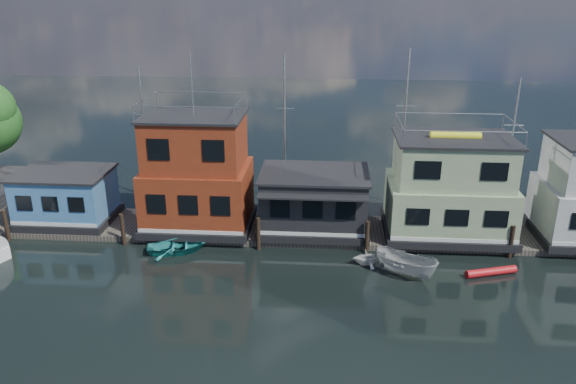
# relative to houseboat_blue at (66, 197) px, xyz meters

# --- Properties ---
(ground) EXTENTS (160.00, 160.00, 0.00)m
(ground) POSITION_rel_houseboat_blue_xyz_m (18.00, -12.00, -2.21)
(ground) COLOR black
(ground) RESTS_ON ground
(dock) EXTENTS (48.00, 5.00, 0.40)m
(dock) POSITION_rel_houseboat_blue_xyz_m (18.00, 0.00, -2.01)
(dock) COLOR #595147
(dock) RESTS_ON ground
(houseboat_blue) EXTENTS (6.40, 4.90, 3.66)m
(houseboat_blue) POSITION_rel_houseboat_blue_xyz_m (0.00, 0.00, 0.00)
(houseboat_blue) COLOR black
(houseboat_blue) RESTS_ON dock
(houseboat_red) EXTENTS (7.40, 5.90, 11.86)m
(houseboat_red) POSITION_rel_houseboat_blue_xyz_m (9.50, 0.00, 1.90)
(houseboat_red) COLOR black
(houseboat_red) RESTS_ON dock
(houseboat_dark) EXTENTS (7.40, 6.10, 4.06)m
(houseboat_dark) POSITION_rel_houseboat_blue_xyz_m (17.50, -0.02, 0.21)
(houseboat_dark) COLOR black
(houseboat_dark) RESTS_ON dock
(houseboat_green) EXTENTS (8.40, 5.90, 7.03)m
(houseboat_green) POSITION_rel_houseboat_blue_xyz_m (26.50, 0.00, 1.34)
(houseboat_green) COLOR black
(houseboat_green) RESTS_ON dock
(pilings) EXTENTS (42.28, 0.28, 2.20)m
(pilings) POSITION_rel_houseboat_blue_xyz_m (17.67, -2.80, -1.11)
(pilings) COLOR #2D2116
(pilings) RESTS_ON ground
(background_masts) EXTENTS (36.40, 0.16, 12.00)m
(background_masts) POSITION_rel_houseboat_blue_xyz_m (22.76, 6.00, 3.35)
(background_masts) COLOR silver
(background_masts) RESTS_ON ground
(dinghy_white) EXTENTS (2.29, 2.10, 1.01)m
(dinghy_white) POSITION_rel_houseboat_blue_xyz_m (20.94, -4.39, -1.70)
(dinghy_white) COLOR white
(dinghy_white) RESTS_ON ground
(motorboat) EXTENTS (4.15, 3.41, 1.54)m
(motorboat) POSITION_rel_houseboat_blue_xyz_m (23.14, -5.70, -1.44)
(motorboat) COLOR beige
(motorboat) RESTS_ON ground
(red_kayak) EXTENTS (3.21, 1.41, 0.47)m
(red_kayak) POSITION_rel_houseboat_blue_xyz_m (28.24, -5.24, -1.97)
(red_kayak) COLOR red
(red_kayak) RESTS_ON ground
(dinghy_teal) EXTENTS (4.32, 3.56, 0.78)m
(dinghy_teal) POSITION_rel_houseboat_blue_xyz_m (8.78, -3.62, -1.82)
(dinghy_teal) COLOR teal
(dinghy_teal) RESTS_ON ground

